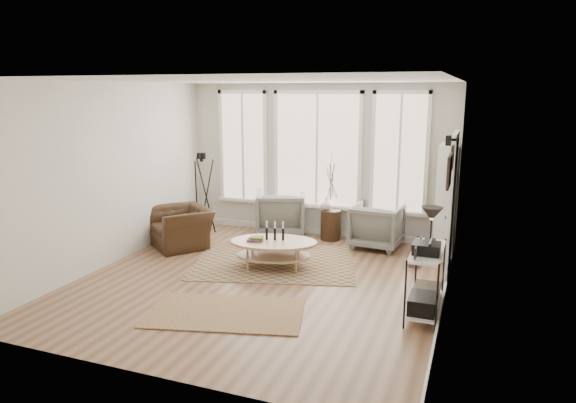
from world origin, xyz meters
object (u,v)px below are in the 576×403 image
at_px(low_shelf, 426,275).
at_px(accent_chair, 181,227).
at_px(bookcase, 447,201).
at_px(armchair_left, 280,213).
at_px(armchair_right, 377,226).
at_px(side_table, 331,200).
at_px(coffee_table, 273,247).

bearing_deg(low_shelf, accent_chair, 162.47).
xyz_separation_m(bookcase, accent_chair, (-4.49, -1.12, -0.61)).
bearing_deg(armchair_left, bookcase, 155.08).
distance_m(armchair_left, armchair_right, 1.93).
bearing_deg(armchair_left, armchair_right, 153.81).
bearing_deg(armchair_right, side_table, -6.72).
xyz_separation_m(low_shelf, coffee_table, (-2.44, 0.92, -0.17)).
relative_size(armchair_left, side_table, 0.58).
bearing_deg(coffee_table, side_table, 76.74).
bearing_deg(side_table, low_shelf, -53.76).
xyz_separation_m(bookcase, side_table, (-2.07, 0.22, -0.18)).
xyz_separation_m(armchair_right, side_table, (-0.91, 0.18, 0.38)).
xyz_separation_m(coffee_table, armchair_left, (-0.59, 1.82, 0.09)).
bearing_deg(side_table, accent_chair, -150.91).
distance_m(coffee_table, side_table, 1.92).
bearing_deg(coffee_table, bookcase, 32.61).
height_order(coffee_table, armchair_left, armchair_left).
height_order(armchair_right, accent_chair, armchair_right).
relative_size(armchair_right, accent_chair, 0.81).
relative_size(bookcase, side_table, 1.28).
xyz_separation_m(bookcase, armchair_left, (-3.09, 0.22, -0.53)).
bearing_deg(accent_chair, side_table, 66.77).
bearing_deg(armchair_left, accent_chair, 23.12).
bearing_deg(accent_chair, coffee_table, 24.20).
distance_m(armchair_right, side_table, 1.00).
height_order(coffee_table, armchair_right, armchair_right).
distance_m(bookcase, accent_chair, 4.67).
distance_m(bookcase, low_shelf, 2.56).
distance_m(coffee_table, accent_chair, 2.05).
bearing_deg(accent_chair, armchair_left, 81.56).
bearing_deg(accent_chair, low_shelf, 20.16).
xyz_separation_m(bookcase, low_shelf, (-0.06, -2.52, -0.44)).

